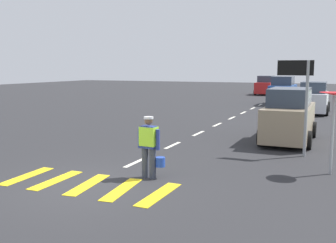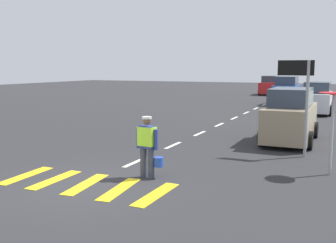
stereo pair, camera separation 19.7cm
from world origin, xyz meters
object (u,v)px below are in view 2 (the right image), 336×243
object	(u,v)px
lane_direction_sign	(300,85)
car_parked_curbside	(290,117)
car_outgoing_far	(287,92)
car_oncoming_third	(270,86)
road_worker	(148,144)
yield_sign	(334,101)
car_parked_far	(317,99)

from	to	relation	value
lane_direction_sign	car_parked_curbside	bearing A→B (deg)	102.71
car_outgoing_far	car_parked_curbside	size ratio (longest dim) A/B	0.95
car_parked_curbside	car_oncoming_third	size ratio (longest dim) A/B	1.00
car_parked_curbside	lane_direction_sign	bearing A→B (deg)	-77.29
road_worker	yield_sign	world-z (taller)	yield_sign
car_oncoming_third	road_worker	bearing A→B (deg)	-85.22
car_outgoing_far	car_oncoming_third	world-z (taller)	car_outgoing_far
road_worker	yield_sign	size ratio (longest dim) A/B	0.73
car_oncoming_third	car_parked_far	bearing A→B (deg)	-70.39
lane_direction_sign	car_oncoming_third	world-z (taller)	lane_direction_sign
lane_direction_sign	car_parked_curbside	size ratio (longest dim) A/B	0.73
car_parked_far	yield_sign	bearing A→B (deg)	-84.76
lane_direction_sign	car_parked_curbside	xyz separation A→B (m)	(-0.59, 2.60, -1.41)
yield_sign	car_parked_far	xyz separation A→B (m)	(-1.44, 15.69, -1.11)
yield_sign	car_parked_far	world-z (taller)	yield_sign
road_worker	car_parked_curbside	distance (m)	7.56
yield_sign	car_parked_curbside	size ratio (longest dim) A/B	0.52
yield_sign	car_oncoming_third	size ratio (longest dim) A/B	0.52
road_worker	car_parked_far	world-z (taller)	car_parked_far
road_worker	lane_direction_sign	bearing A→B (deg)	52.68
car_outgoing_far	car_oncoming_third	bearing A→B (deg)	106.26
yield_sign	lane_direction_sign	distance (m)	2.36
car_oncoming_third	car_parked_far	distance (m)	17.70
yield_sign	car_parked_curbside	world-z (taller)	yield_sign
yield_sign	car_oncoming_third	xyz separation A→B (m)	(-7.38, 32.36, -1.11)
road_worker	lane_direction_sign	size ratio (longest dim) A/B	0.52
car_oncoming_third	yield_sign	bearing A→B (deg)	-77.15
lane_direction_sign	car_outgoing_far	world-z (taller)	lane_direction_sign
car_oncoming_third	car_outgoing_far	bearing A→B (deg)	-73.74
yield_sign	lane_direction_sign	world-z (taller)	lane_direction_sign
lane_direction_sign	car_parked_far	xyz separation A→B (m)	(-0.34, 13.63, -1.46)
car_parked_far	road_worker	bearing A→B (deg)	-99.55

